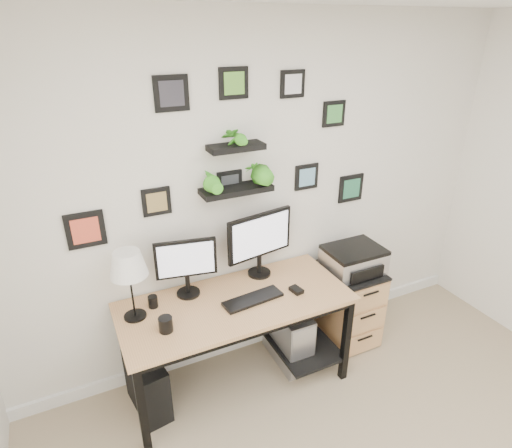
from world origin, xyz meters
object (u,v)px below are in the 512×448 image
mug (166,324)px  pc_tower_grey (288,335)px  pc_tower_black (147,385)px  monitor_left (186,264)px  printer (354,260)px  monitor_right (260,239)px  table_lamp (128,266)px  file_cabinet (347,304)px  desk (239,311)px

mug → pc_tower_grey: (0.98, 0.17, -0.56)m
mug → pc_tower_black: bearing=130.6°
monitor_left → printer: size_ratio=0.95×
monitor_right → mug: bearing=-157.2°
monitor_left → mug: bearing=-127.4°
monitor_left → monitor_right: (0.57, 0.02, 0.05)m
pc_tower_black → printer: 1.81m
table_lamp → pc_tower_grey: bearing=-2.9°
pc_tower_black → pc_tower_grey: pc_tower_grey is taller
table_lamp → printer: (1.72, -0.04, -0.36)m
monitor_right → mug: size_ratio=5.47×
table_lamp → pc_tower_grey: (1.13, -0.06, -0.89)m
table_lamp → pc_tower_grey: table_lamp is taller
file_cabinet → monitor_left: bearing=174.8°
pc_tower_black → pc_tower_grey: (1.12, 0.01, 0.03)m
mug → printer: (1.58, 0.19, -0.03)m
monitor_left → monitor_right: bearing=2.3°
desk → mug: mug is taller
monitor_left → file_cabinet: bearing=-5.2°
file_cabinet → monitor_right: bearing=169.3°
desk → printer: (1.02, 0.04, 0.15)m
printer → pc_tower_black: bearing=-179.3°
mug → pc_tower_black: mug is taller
file_cabinet → printer: (0.00, -0.02, 0.44)m
mug → monitor_left: bearing=52.6°
monitor_right → printer: 0.82m
printer → desk: bearing=-177.6°
file_cabinet → pc_tower_black: bearing=-178.8°
table_lamp → file_cabinet: bearing=-0.9°
desk → mug: bearing=-165.5°
mug → file_cabinet: mug is taller
monitor_right → printer: monitor_right is taller
file_cabinet → desk: bearing=-176.7°
mug → file_cabinet: 1.65m
monitor_left → mug: size_ratio=4.35×
file_cabinet → pc_tower_grey: bearing=-177.0°
printer → table_lamp: bearing=178.6°
desk → monitor_right: bearing=37.3°
table_lamp → file_cabinet: size_ratio=0.72×
monitor_right → mug: monitor_right is taller
desk → pc_tower_black: desk is taller
pc_tower_black → printer: size_ratio=0.93×
table_lamp → monitor_right: bearing=6.9°
pc_tower_black → file_cabinet: (1.71, 0.04, 0.13)m
monitor_right → pc_tower_black: monitor_right is taller
monitor_right → printer: (0.76, -0.16, -0.28)m
pc_tower_black → monitor_left: bearing=13.4°
mug → desk: bearing=14.5°
desk → monitor_right: size_ratio=2.97×
desk → pc_tower_black: 0.81m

